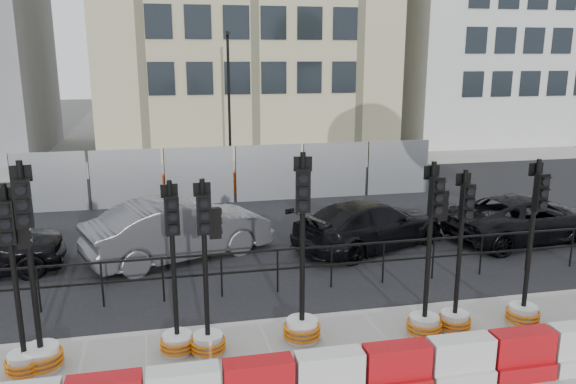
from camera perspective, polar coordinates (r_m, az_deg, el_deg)
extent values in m
plane|color=#51514C|center=(11.27, 0.13, -12.63)|extent=(120.00, 120.00, 0.00)
cube|color=black|center=(17.72, -4.62, -2.67)|extent=(40.00, 14.00, 0.03)
cube|color=gray|center=(26.43, -7.16, 2.73)|extent=(40.00, 4.00, 0.02)
cube|color=silver|center=(37.28, 19.90, 17.56)|extent=(12.00, 9.00, 16.00)
cylinder|color=black|center=(12.25, -24.00, -9.09)|extent=(0.04, 0.04, 1.00)
cylinder|color=black|center=(12.04, -18.35, -8.97)|extent=(0.04, 0.04, 1.00)
cylinder|color=black|center=(11.95, -12.57, -8.75)|extent=(0.04, 0.04, 1.00)
cylinder|color=black|center=(11.99, -6.77, -8.44)|extent=(0.04, 0.04, 1.00)
cylinder|color=black|center=(12.14, -1.06, -8.05)|extent=(0.04, 0.04, 1.00)
cylinder|color=black|center=(12.40, 4.44, -7.60)|extent=(0.04, 0.04, 1.00)
cylinder|color=black|center=(12.78, 9.65, -7.11)|extent=(0.04, 0.04, 1.00)
cylinder|color=black|center=(13.25, 14.52, -6.60)|extent=(0.04, 0.04, 1.00)
cylinder|color=black|center=(13.81, 19.01, -6.09)|extent=(0.04, 0.04, 1.00)
cylinder|color=black|center=(14.45, 23.13, -5.58)|extent=(0.04, 0.04, 1.00)
cylinder|color=black|center=(15.15, 26.87, -5.10)|extent=(0.04, 0.04, 1.00)
cube|color=black|center=(11.97, -1.07, -5.92)|extent=(18.00, 0.04, 0.04)
cube|color=black|center=(12.12, -1.06, -7.83)|extent=(18.00, 0.04, 0.04)
cube|color=#999CA1|center=(19.68, -23.07, 0.88)|extent=(2.30, 0.05, 2.00)
cylinder|color=black|center=(19.94, -26.30, 0.70)|extent=(0.05, 0.05, 2.00)
cube|color=#999CA1|center=(19.35, -16.09, 1.24)|extent=(2.30, 0.05, 2.00)
cylinder|color=black|center=(19.47, -19.46, 1.07)|extent=(0.05, 0.05, 2.00)
cube|color=#999CA1|center=(19.31, -8.98, 1.59)|extent=(2.30, 0.05, 2.00)
cylinder|color=black|center=(19.29, -12.39, 1.43)|extent=(0.05, 0.05, 2.00)
cube|color=#999CA1|center=(19.57, -1.95, 1.92)|extent=(2.30, 0.05, 2.00)
cylinder|color=black|center=(19.41, -5.29, 1.76)|extent=(0.05, 0.05, 2.00)
cube|color=#999CA1|center=(20.12, 4.80, 2.20)|extent=(2.30, 0.05, 2.00)
cylinder|color=black|center=(19.82, 1.61, 2.07)|extent=(0.05, 0.05, 2.00)
cube|color=#999CA1|center=(20.93, 11.12, 2.44)|extent=(2.30, 0.05, 2.00)
cylinder|color=black|center=(20.51, 8.15, 2.33)|extent=(0.05, 0.05, 2.00)
cube|color=#CC610D|center=(20.97, -16.81, 0.45)|extent=(1.00, 0.40, 0.80)
cube|color=#CC610D|center=(20.88, -11.34, 0.72)|extent=(1.00, 0.40, 0.80)
cube|color=#CC610D|center=(20.99, -5.88, 0.98)|extent=(1.00, 0.40, 0.80)
cube|color=#CC610D|center=(21.29, -0.52, 1.23)|extent=(1.00, 0.40, 0.80)
cube|color=#CC610D|center=(21.76, 4.65, 1.47)|extent=(1.00, 0.40, 0.80)
cube|color=#CC610D|center=(22.41, 9.56, 1.68)|extent=(1.00, 0.40, 0.80)
cylinder|color=black|center=(25.09, -6.01, 9.07)|extent=(0.12, 0.12, 6.00)
cube|color=black|center=(24.78, -6.12, 15.72)|extent=(0.12, 0.50, 0.12)
cube|color=red|center=(8.42, -3.02, -18.20)|extent=(1.00, 0.35, 0.50)
cube|color=silver|center=(8.62, 4.22, -17.41)|extent=(1.00, 0.35, 0.50)
cube|color=red|center=(9.14, 10.87, -18.61)|extent=(1.00, 0.50, 0.30)
cube|color=red|center=(8.93, 10.98, -16.43)|extent=(1.00, 0.35, 0.50)
cube|color=silver|center=(9.56, 16.97, -17.45)|extent=(1.00, 0.50, 0.30)
cube|color=silver|center=(9.36, 17.14, -15.34)|extent=(1.00, 0.35, 0.50)
cube|color=red|center=(10.06, 22.44, -16.23)|extent=(1.00, 0.50, 0.30)
cube|color=red|center=(9.88, 22.65, -14.21)|extent=(1.00, 0.35, 0.50)
cylinder|color=silver|center=(10.32, -23.74, -15.20)|extent=(0.57, 0.57, 0.42)
torus|color=#CA610B|center=(10.36, -23.70, -15.62)|extent=(0.69, 0.69, 0.05)
torus|color=#CA610B|center=(10.32, -23.74, -15.20)|extent=(0.69, 0.69, 0.05)
torus|color=#CA610B|center=(10.28, -23.79, -14.79)|extent=(0.69, 0.69, 0.05)
cylinder|color=black|center=(9.65, -24.71, -6.35)|extent=(0.09, 0.09, 3.16)
cube|color=black|center=(9.27, -25.34, -1.07)|extent=(0.27, 0.18, 0.74)
cylinder|color=black|center=(9.24, -25.23, -2.59)|extent=(0.16, 0.07, 0.16)
cylinder|color=black|center=(9.18, -25.38, -1.20)|extent=(0.16, 0.07, 0.16)
cylinder|color=black|center=(9.13, -25.53, 0.21)|extent=(0.16, 0.07, 0.16)
cube|color=black|center=(9.36, -25.51, 1.71)|extent=(0.32, 0.08, 0.25)
cylinder|color=silver|center=(10.30, -25.12, -15.52)|extent=(0.52, 0.52, 0.38)
torus|color=#CA610B|center=(10.34, -25.08, -15.90)|extent=(0.62, 0.62, 0.05)
torus|color=#CA610B|center=(10.30, -25.12, -15.52)|extent=(0.62, 0.62, 0.05)
torus|color=#CA610B|center=(10.26, -25.16, -15.15)|extent=(0.62, 0.62, 0.05)
cylinder|color=black|center=(9.68, -26.04, -7.53)|extent=(0.09, 0.09, 2.87)
cube|color=black|center=(9.31, -26.69, -2.81)|extent=(0.24, 0.16, 0.67)
cylinder|color=black|center=(9.30, -26.62, -4.19)|extent=(0.15, 0.06, 0.14)
cylinder|color=black|center=(9.24, -26.76, -2.94)|extent=(0.15, 0.06, 0.14)
cylinder|color=black|center=(9.19, -26.90, -1.68)|extent=(0.15, 0.06, 0.14)
cube|color=black|center=(9.39, -26.78, -0.28)|extent=(0.29, 0.06, 0.23)
cube|color=black|center=(9.44, -25.32, -3.66)|extent=(0.20, 0.14, 0.53)
cylinder|color=silver|center=(10.16, -11.16, -14.86)|extent=(0.50, 0.50, 0.37)
torus|color=#CA610B|center=(10.19, -11.14, -15.22)|extent=(0.60, 0.60, 0.05)
torus|color=#CA610B|center=(10.16, -11.16, -14.86)|extent=(0.60, 0.60, 0.05)
torus|color=#CA610B|center=(10.12, -11.18, -14.49)|extent=(0.60, 0.60, 0.05)
cylinder|color=black|center=(9.55, -11.57, -7.01)|extent=(0.08, 0.08, 2.78)
cube|color=black|center=(9.18, -11.71, -2.36)|extent=(0.24, 0.16, 0.65)
cylinder|color=black|center=(9.17, -11.57, -3.71)|extent=(0.14, 0.07, 0.14)
cylinder|color=black|center=(9.11, -11.63, -2.49)|extent=(0.14, 0.07, 0.14)
cylinder|color=black|center=(9.06, -11.69, -1.25)|extent=(0.14, 0.07, 0.14)
cube|color=black|center=(9.25, -11.98, 0.11)|extent=(0.28, 0.07, 0.22)
cylinder|color=silver|center=(10.04, -8.12, -15.06)|extent=(0.51, 0.51, 0.37)
torus|color=#CA610B|center=(10.08, -8.11, -15.44)|extent=(0.61, 0.61, 0.05)
torus|color=#CA610B|center=(10.04, -8.12, -15.06)|extent=(0.61, 0.61, 0.05)
torus|color=#CA610B|center=(10.01, -8.14, -14.69)|extent=(0.61, 0.61, 0.05)
cylinder|color=black|center=(9.42, -8.43, -7.04)|extent=(0.08, 0.08, 2.81)
cube|color=black|center=(9.05, -8.53, -2.28)|extent=(0.23, 0.14, 0.66)
cylinder|color=black|center=(9.04, -8.43, -3.67)|extent=(0.14, 0.05, 0.14)
cylinder|color=black|center=(8.98, -8.47, -2.41)|extent=(0.14, 0.05, 0.14)
cylinder|color=black|center=(8.92, -8.52, -1.14)|extent=(0.14, 0.05, 0.14)
cube|color=black|center=(9.12, -8.74, 0.27)|extent=(0.28, 0.04, 0.22)
cube|color=black|center=(9.23, -7.41, -3.14)|extent=(0.19, 0.13, 0.52)
cylinder|color=silver|center=(10.36, 1.42, -13.85)|extent=(0.56, 0.56, 0.42)
torus|color=#CA610B|center=(10.39, 1.42, -14.26)|extent=(0.68, 0.68, 0.05)
torus|color=#CA610B|center=(10.36, 1.42, -13.85)|extent=(0.68, 0.68, 0.05)
torus|color=#CA610B|center=(10.32, 1.42, -13.44)|extent=(0.68, 0.68, 0.05)
cylinder|color=black|center=(9.70, 1.48, -5.08)|extent=(0.09, 0.09, 3.13)
cube|color=black|center=(9.32, 1.54, 0.14)|extent=(0.27, 0.19, 0.73)
cylinder|color=black|center=(9.29, 1.55, -1.36)|extent=(0.16, 0.08, 0.16)
cylinder|color=black|center=(9.23, 1.55, 0.02)|extent=(0.16, 0.08, 0.16)
cylinder|color=black|center=(9.18, 1.56, 1.41)|extent=(0.16, 0.08, 0.16)
cube|color=black|center=(9.41, 1.51, 2.87)|extent=(0.31, 0.09, 0.25)
cylinder|color=silver|center=(10.80, 13.65, -13.11)|extent=(0.53, 0.53, 0.39)
torus|color=#CA610B|center=(10.84, 13.62, -13.48)|extent=(0.64, 0.64, 0.05)
torus|color=#CA610B|center=(10.80, 13.65, -13.11)|extent=(0.64, 0.64, 0.05)
torus|color=#CA610B|center=(10.77, 13.67, -12.73)|extent=(0.64, 0.64, 0.05)
cylinder|color=black|center=(10.20, 14.14, -5.17)|extent=(0.09, 0.09, 2.95)
cube|color=black|center=(9.86, 14.82, -0.49)|extent=(0.25, 0.17, 0.69)
cylinder|color=black|center=(9.85, 15.00, -1.82)|extent=(0.15, 0.07, 0.15)
cylinder|color=black|center=(9.80, 15.08, -0.60)|extent=(0.15, 0.07, 0.15)
cylinder|color=black|center=(9.75, 15.16, 0.64)|extent=(0.15, 0.07, 0.15)
cube|color=black|center=(9.92, 14.38, 1.95)|extent=(0.30, 0.07, 0.24)
cube|color=black|center=(10.11, 15.30, -1.32)|extent=(0.21, 0.15, 0.54)
cylinder|color=silver|center=(11.13, 16.53, -12.53)|extent=(0.50, 0.50, 0.37)
torus|color=#CA610B|center=(11.16, 16.51, -12.87)|extent=(0.61, 0.61, 0.05)
torus|color=#CA610B|center=(11.13, 16.53, -12.53)|extent=(0.61, 0.61, 0.05)
torus|color=#CA610B|center=(11.10, 16.56, -12.18)|extent=(0.61, 0.61, 0.05)
cylinder|color=black|center=(10.57, 17.08, -5.24)|extent=(0.08, 0.08, 2.79)
cube|color=black|center=(10.24, 17.73, -0.99)|extent=(0.23, 0.14, 0.65)
cylinder|color=black|center=(10.24, 17.86, -2.20)|extent=(0.14, 0.05, 0.14)
cylinder|color=black|center=(10.18, 17.95, -1.09)|extent=(0.14, 0.05, 0.14)
cylinder|color=black|center=(10.14, 18.03, 0.03)|extent=(0.14, 0.05, 0.14)
cube|color=black|center=(10.30, 17.39, 1.24)|extent=(0.28, 0.04, 0.22)
cylinder|color=silver|center=(11.79, 22.73, -11.47)|extent=(0.53, 0.53, 0.39)
torus|color=#CA610B|center=(11.83, 22.69, -11.81)|extent=(0.63, 0.63, 0.05)
torus|color=#CA610B|center=(11.79, 22.73, -11.47)|extent=(0.63, 0.63, 0.05)
torus|color=#CA610B|center=(11.76, 22.76, -11.12)|extent=(0.63, 0.63, 0.05)
cylinder|color=black|center=(11.25, 23.46, -4.24)|extent=(0.09, 0.09, 2.92)
cube|color=black|center=(10.95, 24.29, -0.04)|extent=(0.25, 0.16, 0.68)
cylinder|color=black|center=(10.94, 24.45, -1.22)|extent=(0.15, 0.07, 0.15)
cylinder|color=black|center=(10.89, 24.56, -0.13)|extent=(0.15, 0.07, 0.15)
cylinder|color=black|center=(10.85, 24.68, 0.96)|extent=(0.15, 0.07, 0.15)
cube|color=black|center=(10.99, 23.88, 2.13)|extent=(0.29, 0.06, 0.23)
imported|color=#48484C|center=(14.34, -10.97, -3.73)|extent=(4.81, 5.75, 1.53)
imported|color=black|center=(15.04, 8.35, -3.26)|extent=(5.00, 5.76, 1.29)
imported|color=black|center=(16.82, 23.02, -2.46)|extent=(3.37, 5.14, 1.26)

